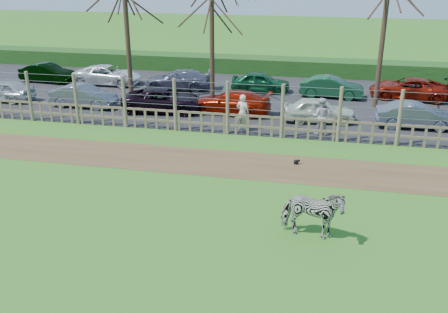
% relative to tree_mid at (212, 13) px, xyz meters
% --- Properties ---
extents(ground, '(120.00, 120.00, 0.00)m').
position_rel_tree_mid_xyz_m(ground, '(2.00, -13.50, -4.87)').
color(ground, '#519C29').
rests_on(ground, ground).
extents(dirt_strip, '(34.00, 2.80, 0.01)m').
position_rel_tree_mid_xyz_m(dirt_strip, '(2.00, -9.00, -4.86)').
color(dirt_strip, brown).
rests_on(dirt_strip, ground).
extents(asphalt, '(44.00, 13.00, 0.04)m').
position_rel_tree_mid_xyz_m(asphalt, '(2.00, 1.00, -4.85)').
color(asphalt, '#232326').
rests_on(asphalt, ground).
extents(hedge, '(46.00, 2.00, 1.10)m').
position_rel_tree_mid_xyz_m(hedge, '(2.00, 8.00, -4.32)').
color(hedge, '#1E4716').
rests_on(hedge, ground).
extents(fence, '(30.16, 0.16, 2.50)m').
position_rel_tree_mid_xyz_m(fence, '(2.00, -5.50, -4.06)').
color(fence, brown).
rests_on(fence, ground).
extents(tree_mid, '(4.80, 4.80, 6.83)m').
position_rel_tree_mid_xyz_m(tree_mid, '(0.00, 0.00, 0.00)').
color(tree_mid, '#3D2B1E').
rests_on(tree_mid, ground).
extents(tree_right, '(4.80, 4.80, 7.35)m').
position_rel_tree_mid_xyz_m(tree_right, '(9.00, 0.50, 0.37)').
color(tree_right, '#3D2B1E').
rests_on(tree_right, ground).
extents(zebra, '(1.94, 1.04, 1.57)m').
position_rel_tree_mid_xyz_m(zebra, '(6.22, -14.03, -4.08)').
color(zebra, gray).
rests_on(zebra, ground).
extents(visitor_a, '(0.71, 0.54, 1.72)m').
position_rel_tree_mid_xyz_m(visitor_a, '(2.60, -4.88, -3.96)').
color(visitor_a, beige).
rests_on(visitor_a, asphalt).
extents(visitor_b, '(0.87, 0.70, 1.72)m').
position_rel_tree_mid_xyz_m(visitor_b, '(6.19, -4.72, -3.96)').
color(visitor_b, '#B7B2BD').
rests_on(visitor_b, asphalt).
extents(crow, '(0.26, 0.19, 0.21)m').
position_rel_tree_mid_xyz_m(crow, '(5.40, -8.52, -4.76)').
color(crow, black).
rests_on(crow, ground).
extents(car_0, '(3.54, 1.45, 1.20)m').
position_rel_tree_mid_xyz_m(car_0, '(-11.60, -2.56, -4.23)').
color(car_0, '#AFB7B8').
rests_on(car_0, asphalt).
extents(car_1, '(3.69, 1.41, 1.20)m').
position_rel_tree_mid_xyz_m(car_1, '(-6.56, -2.73, -4.23)').
color(car_1, slate).
rests_on(car_1, asphalt).
extents(car_2, '(4.49, 2.40, 1.20)m').
position_rel_tree_mid_xyz_m(car_2, '(-2.03, -2.68, -4.23)').
color(car_2, black).
rests_on(car_2, asphalt).
extents(car_3, '(4.30, 2.13, 1.20)m').
position_rel_tree_mid_xyz_m(car_3, '(1.54, -2.28, -4.23)').
color(car_3, '#8F1304').
rests_on(car_3, asphalt).
extents(car_4, '(3.66, 1.82, 1.20)m').
position_rel_tree_mid_xyz_m(car_4, '(6.08, -2.80, -4.23)').
color(car_4, silver).
rests_on(car_4, asphalt).
extents(car_5, '(3.68, 1.38, 1.20)m').
position_rel_tree_mid_xyz_m(car_5, '(10.60, -2.81, -4.23)').
color(car_5, '#545C6D').
rests_on(car_5, asphalt).
extents(car_7, '(3.73, 1.54, 1.20)m').
position_rel_tree_mid_xyz_m(car_7, '(-11.59, 2.21, -4.23)').
color(car_7, black).
rests_on(car_7, asphalt).
extents(car_8, '(4.33, 2.01, 1.20)m').
position_rel_tree_mid_xyz_m(car_8, '(-7.49, 2.49, -4.23)').
color(car_8, silver).
rests_on(car_8, asphalt).
extents(car_9, '(4.28, 2.09, 1.20)m').
position_rel_tree_mid_xyz_m(car_9, '(-2.66, 2.14, -4.23)').
color(car_9, '#55576D').
rests_on(car_9, asphalt).
extents(car_10, '(3.58, 1.56, 1.20)m').
position_rel_tree_mid_xyz_m(car_10, '(2.39, 2.56, -4.23)').
color(car_10, '#11532C').
rests_on(car_10, asphalt).
extents(car_11, '(3.73, 1.55, 1.20)m').
position_rel_tree_mid_xyz_m(car_11, '(6.63, 2.12, -4.23)').
color(car_11, '#194F2E').
rests_on(car_11, asphalt).
extents(car_12, '(4.51, 2.45, 1.20)m').
position_rel_tree_mid_xyz_m(car_12, '(10.95, 2.70, -4.23)').
color(car_12, '#98180A').
rests_on(car_12, asphalt).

